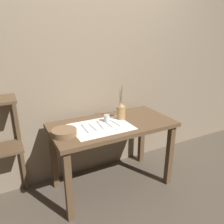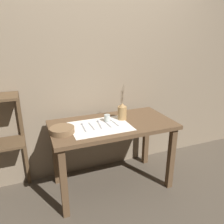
% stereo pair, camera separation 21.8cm
% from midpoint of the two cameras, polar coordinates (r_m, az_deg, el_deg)
% --- Properties ---
extents(ground_plane, '(12.00, 12.00, 0.00)m').
position_cam_midpoint_polar(ground_plane, '(2.61, -2.46, -18.33)').
color(ground_plane, brown).
extents(stone_wall_back, '(7.00, 0.06, 2.40)m').
position_cam_midpoint_polar(stone_wall_back, '(2.50, -7.21, 10.16)').
color(stone_wall_back, gray).
rests_on(stone_wall_back, ground_plane).
extents(wooden_table, '(1.26, 0.65, 0.75)m').
position_cam_midpoint_polar(wooden_table, '(2.27, -2.69, -5.48)').
color(wooden_table, brown).
rests_on(wooden_table, ground_plane).
extents(linen_cloth, '(0.58, 0.43, 0.00)m').
position_cam_midpoint_polar(linen_cloth, '(2.15, -5.76, -3.88)').
color(linen_cloth, white).
rests_on(linen_cloth, wooden_table).
extents(pitcher_with_flowers, '(0.09, 0.09, 0.38)m').
position_cam_midpoint_polar(pitcher_with_flowers, '(2.30, -0.35, 0.09)').
color(pitcher_with_flowers, '#A87F4C').
rests_on(pitcher_with_flowers, wooden_table).
extents(wooden_bowl, '(0.22, 0.22, 0.05)m').
position_cam_midpoint_polar(wooden_bowl, '(2.02, -15.47, -5.23)').
color(wooden_bowl, brown).
rests_on(wooden_bowl, wooden_table).
extents(glass_tumbler_near, '(0.06, 0.06, 0.07)m').
position_cam_midpoint_polar(glass_tumbler_near, '(2.25, -4.18, -1.67)').
color(glass_tumbler_near, '#B7C1BC').
rests_on(glass_tumbler_near, wooden_table).
extents(spoon_inner, '(0.03, 0.21, 0.02)m').
position_cam_midpoint_polar(spoon_inner, '(2.15, -10.41, -3.89)').
color(spoon_inner, '#939399').
rests_on(spoon_inner, wooden_table).
extents(knife_center, '(0.01, 0.19, 0.00)m').
position_cam_midpoint_polar(knife_center, '(2.14, -8.04, -3.97)').
color(knife_center, '#939399').
rests_on(knife_center, wooden_table).
extents(spoon_outer, '(0.04, 0.20, 0.02)m').
position_cam_midpoint_polar(spoon_outer, '(2.22, -6.35, -2.98)').
color(spoon_outer, '#939399').
rests_on(spoon_outer, wooden_table).
extents(fork_inner, '(0.02, 0.19, 0.00)m').
position_cam_midpoint_polar(fork_inner, '(2.19, -3.93, -3.22)').
color(fork_inner, '#939399').
rests_on(fork_inner, wooden_table).
extents(fork_outer, '(0.03, 0.19, 0.00)m').
position_cam_midpoint_polar(fork_outer, '(2.22, -2.16, -2.86)').
color(fork_outer, '#939399').
rests_on(fork_outer, wooden_table).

